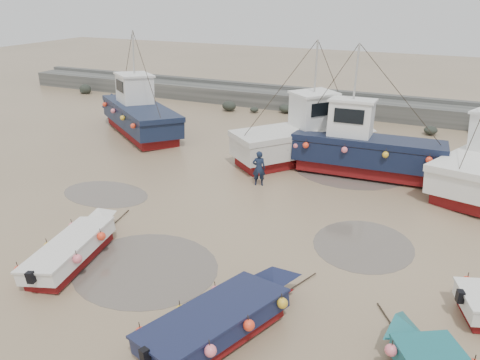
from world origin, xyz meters
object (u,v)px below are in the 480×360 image
object	(u,v)px
cabin_boat_0	(137,112)
cabin_boat_1	(307,136)
dinghy_0	(77,244)
cabin_boat_2	(355,147)
person	(259,185)
dinghy_1	(226,316)

from	to	relation	value
cabin_boat_0	cabin_boat_1	size ratio (longest dim) A/B	1.12
dinghy_0	cabin_boat_0	xyz separation A→B (m)	(-7.26, 13.42, 0.77)
dinghy_0	cabin_boat_2	size ratio (longest dim) A/B	0.59
cabin_boat_2	person	size ratio (longest dim) A/B	6.16
dinghy_1	person	size ratio (longest dim) A/B	3.72
dinghy_1	cabin_boat_2	xyz separation A→B (m)	(0.59, 13.30, 0.79)
dinghy_1	dinghy_0	bearing A→B (deg)	-170.15
cabin_boat_1	person	distance (m)	4.62
dinghy_1	cabin_boat_0	bearing A→B (deg)	153.92
dinghy_1	cabin_boat_0	world-z (taller)	cabin_boat_0
dinghy_1	cabin_boat_1	distance (m)	14.30
cabin_boat_2	dinghy_1	bearing A→B (deg)	174.86
dinghy_1	person	world-z (taller)	dinghy_1
cabin_boat_2	person	xyz separation A→B (m)	(-3.69, -3.50, -1.33)
dinghy_1	cabin_boat_2	bearing A→B (deg)	108.76
cabin_boat_1	cabin_boat_0	bearing A→B (deg)	-144.14
dinghy_1	cabin_boat_2	distance (m)	13.34
cabin_boat_1	person	bearing A→B (deg)	-63.69
cabin_boat_1	person	size ratio (longest dim) A/B	5.09
dinghy_0	cabin_boat_1	xyz separation A→B (m)	(4.11, 12.85, 0.80)
dinghy_1	person	xyz separation A→B (m)	(-3.10, 9.80, -0.54)
dinghy_1	person	bearing A→B (deg)	128.84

